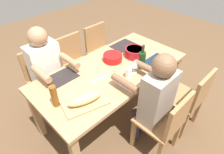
# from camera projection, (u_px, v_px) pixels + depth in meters

# --- Properties ---
(ground_plane) EXTENTS (8.00, 8.00, 0.00)m
(ground_plane) POSITION_uv_depth(u_px,v_px,m) (112.00, 113.00, 2.60)
(ground_plane) COLOR brown
(dining_table) EXTENTS (1.76, 0.86, 0.74)m
(dining_table) POSITION_uv_depth(u_px,v_px,m) (112.00, 75.00, 2.19)
(dining_table) COLOR #A87F56
(dining_table) RESTS_ON ground_plane
(chair_far_center) EXTENTS (0.40, 0.40, 0.85)m
(chair_far_center) POSITION_uv_depth(u_px,v_px,m) (75.00, 62.00, 2.71)
(chair_far_center) COLOR #9E7044
(chair_far_center) RESTS_ON ground_plane
(chair_near_right) EXTENTS (0.40, 0.40, 0.85)m
(chair_near_right) POSITION_uv_depth(u_px,v_px,m) (190.00, 98.00, 2.15)
(chair_near_right) COLOR #9E7044
(chair_near_right) RESTS_ON ground_plane
(chair_far_right) EXTENTS (0.40, 0.40, 0.85)m
(chair_far_right) POSITION_uv_depth(u_px,v_px,m) (100.00, 49.00, 2.98)
(chair_far_right) COLOR #9E7044
(chair_far_right) RESTS_ON ground_plane
(chair_near_center) EXTENTS (0.40, 0.40, 0.85)m
(chair_near_center) POSITION_uv_depth(u_px,v_px,m) (166.00, 122.00, 1.88)
(chair_near_center) COLOR #9E7044
(chair_near_center) RESTS_ON ground_plane
(diner_near_center) EXTENTS (0.41, 0.53, 1.20)m
(diner_near_center) POSITION_uv_depth(u_px,v_px,m) (153.00, 97.00, 1.85)
(diner_near_center) COLOR #2D2D38
(diner_near_center) RESTS_ON ground_plane
(chair_far_left) EXTENTS (0.40, 0.40, 0.85)m
(chair_far_left) POSITION_uv_depth(u_px,v_px,m) (44.00, 77.00, 2.44)
(chair_far_left) COLOR #9E7044
(chair_far_left) RESTS_ON ground_plane
(diner_far_left) EXTENTS (0.41, 0.53, 1.20)m
(diner_far_left) POSITION_uv_depth(u_px,v_px,m) (48.00, 69.00, 2.21)
(diner_far_left) COLOR #2D2D38
(diner_far_left) RESTS_ON ground_plane
(serving_bowl_salad) EXTENTS (0.23, 0.23, 0.11)m
(serving_bowl_salad) POSITION_uv_depth(u_px,v_px,m) (135.00, 52.00, 2.30)
(serving_bowl_salad) COLOR #B21923
(serving_bowl_salad) RESTS_ON dining_table
(serving_bowl_fruit) EXTENTS (0.22, 0.22, 0.08)m
(serving_bowl_fruit) POSITION_uv_depth(u_px,v_px,m) (113.00, 57.00, 2.24)
(serving_bowl_fruit) COLOR red
(serving_bowl_fruit) RESTS_ON dining_table
(cutting_board) EXTENTS (0.45, 0.32, 0.02)m
(cutting_board) POSITION_uv_depth(u_px,v_px,m) (85.00, 103.00, 1.72)
(cutting_board) COLOR tan
(cutting_board) RESTS_ON dining_table
(bread_loaf) EXTENTS (0.34, 0.19, 0.09)m
(bread_loaf) POSITION_uv_depth(u_px,v_px,m) (85.00, 99.00, 1.68)
(bread_loaf) COLOR tan
(bread_loaf) RESTS_ON cutting_board
(wine_bottle) EXTENTS (0.08, 0.08, 0.29)m
(wine_bottle) POSITION_uv_depth(u_px,v_px,m) (142.00, 60.00, 2.09)
(wine_bottle) COLOR #193819
(wine_bottle) RESTS_ON dining_table
(beer_bottle) EXTENTS (0.06, 0.06, 0.22)m
(beer_bottle) POSITION_uv_depth(u_px,v_px,m) (54.00, 96.00, 1.64)
(beer_bottle) COLOR brown
(beer_bottle) RESTS_ON dining_table
(wine_glass) EXTENTS (0.08, 0.08, 0.17)m
(wine_glass) POSITION_uv_depth(u_px,v_px,m) (134.00, 64.00, 2.01)
(wine_glass) COLOR silver
(wine_glass) RESTS_ON dining_table
(placemat_near_right) EXTENTS (0.32, 0.23, 0.01)m
(placemat_near_right) POSITION_uv_depth(u_px,v_px,m) (157.00, 61.00, 2.25)
(placemat_near_right) COLOR #142333
(placemat_near_right) RESTS_ON dining_table
(placemat_far_right) EXTENTS (0.32, 0.23, 0.01)m
(placemat_far_right) POSITION_uv_depth(u_px,v_px,m) (123.00, 45.00, 2.55)
(placemat_far_right) COLOR black
(placemat_far_right) RESTS_ON dining_table
(cup_near_center) EXTENTS (0.07, 0.07, 0.11)m
(cup_near_center) POSITION_uv_depth(u_px,v_px,m) (128.00, 73.00, 1.99)
(cup_near_center) COLOR white
(cup_near_center) RESTS_ON dining_table
(fork_near_center) EXTENTS (0.02, 0.17, 0.01)m
(fork_near_center) POSITION_uv_depth(u_px,v_px,m) (121.00, 86.00, 1.90)
(fork_near_center) COLOR silver
(fork_near_center) RESTS_ON dining_table
(placemat_far_left) EXTENTS (0.32, 0.23, 0.01)m
(placemat_far_left) POSITION_uv_depth(u_px,v_px,m) (61.00, 78.00, 2.01)
(placemat_far_left) COLOR black
(placemat_far_left) RESTS_ON dining_table
(carving_knife) EXTENTS (0.23, 0.03, 0.01)m
(carving_knife) POSITION_uv_depth(u_px,v_px,m) (100.00, 78.00, 2.00)
(carving_knife) COLOR silver
(carving_knife) RESTS_ON dining_table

